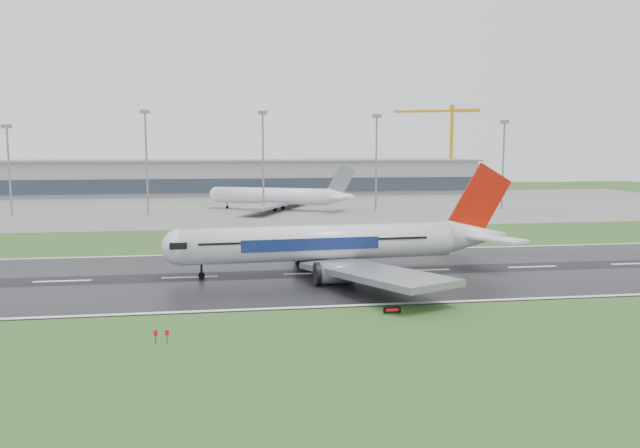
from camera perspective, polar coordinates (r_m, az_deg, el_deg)
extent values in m
plane|color=#28511E|center=(103.30, -12.01, -4.91)|extent=(520.00, 520.00, 0.00)
cube|color=black|center=(103.29, -12.01, -4.88)|extent=(400.00, 45.00, 0.10)
cube|color=slate|center=(226.97, -10.12, 1.64)|extent=(400.00, 130.00, 0.08)
cube|color=gray|center=(286.29, -9.82, 4.25)|extent=(240.00, 36.00, 15.00)
cylinder|color=gray|center=(211.82, -26.92, 4.26)|extent=(0.64, 0.64, 27.13)
cylinder|color=gray|center=(202.58, -15.82, 5.34)|extent=(0.64, 0.64, 31.87)
cylinder|color=gray|center=(201.27, -5.31, 5.57)|extent=(0.64, 0.64, 31.92)
cylinder|color=gray|center=(206.86, 5.25, 5.50)|extent=(0.64, 0.64, 31.09)
cylinder|color=gray|center=(221.89, 16.66, 5.13)|extent=(0.64, 0.64, 29.45)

